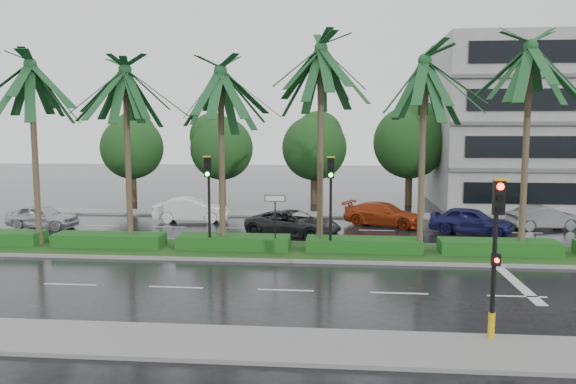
# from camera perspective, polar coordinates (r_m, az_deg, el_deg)

# --- Properties ---
(ground) EXTENTS (120.00, 120.00, 0.00)m
(ground) POSITION_cam_1_polar(r_m,az_deg,el_deg) (25.11, 0.85, -6.70)
(ground) COLOR black
(ground) RESTS_ON ground
(near_sidewalk) EXTENTS (40.00, 2.40, 0.12)m
(near_sidewalk) POSITION_cam_1_polar(r_m,az_deg,el_deg) (15.39, -2.15, -15.25)
(near_sidewalk) COLOR slate
(near_sidewalk) RESTS_ON ground
(far_sidewalk) EXTENTS (40.00, 2.00, 0.12)m
(far_sidewalk) POSITION_cam_1_polar(r_m,az_deg,el_deg) (36.86, 2.27, -2.30)
(far_sidewalk) COLOR slate
(far_sidewalk) RESTS_ON ground
(median) EXTENTS (36.00, 4.00, 0.15)m
(median) POSITION_cam_1_polar(r_m,az_deg,el_deg) (26.06, 1.01, -6.02)
(median) COLOR gray
(median) RESTS_ON ground
(hedge) EXTENTS (35.20, 1.40, 0.60)m
(hedge) POSITION_cam_1_polar(r_m,az_deg,el_deg) (25.99, 1.02, -5.22)
(hedge) COLOR #144717
(hedge) RESTS_ON median
(lane_markings) EXTENTS (34.00, 13.06, 0.01)m
(lane_markings) POSITION_cam_1_polar(r_m,az_deg,el_deg) (24.65, 7.87, -7.00)
(lane_markings) COLOR silver
(lane_markings) RESTS_ON ground
(palm_row) EXTENTS (26.30, 4.20, 9.93)m
(palm_row) POSITION_cam_1_polar(r_m,az_deg,el_deg) (25.67, -1.78, 11.77)
(palm_row) COLOR #443927
(palm_row) RESTS_ON median
(signal_near) EXTENTS (0.34, 0.45, 4.36)m
(signal_near) POSITION_cam_1_polar(r_m,az_deg,el_deg) (15.88, 20.33, -5.75)
(signal_near) COLOR black
(signal_near) RESTS_ON near_sidewalk
(signal_median_left) EXTENTS (0.34, 0.42, 4.36)m
(signal_median_left) POSITION_cam_1_polar(r_m,az_deg,el_deg) (25.50, -8.09, 0.28)
(signal_median_left) COLOR black
(signal_median_left) RESTS_ON median
(signal_median_right) EXTENTS (0.34, 0.42, 4.36)m
(signal_median_right) POSITION_cam_1_polar(r_m,az_deg,el_deg) (24.82, 4.36, 0.16)
(signal_median_right) COLOR black
(signal_median_right) RESTS_ON median
(street_sign) EXTENTS (0.95, 0.09, 2.60)m
(street_sign) POSITION_cam_1_polar(r_m,az_deg,el_deg) (25.27, -1.33, -1.71)
(street_sign) COLOR black
(street_sign) RESTS_ON median
(bg_trees) EXTENTS (33.18, 5.58, 8.06)m
(bg_trees) POSITION_cam_1_polar(r_m,az_deg,el_deg) (41.96, 5.23, 5.22)
(bg_trees) COLOR #362818
(bg_trees) RESTS_ON ground
(building) EXTENTS (16.00, 10.00, 12.00)m
(building) POSITION_cam_1_polar(r_m,az_deg,el_deg) (44.99, 25.05, 6.30)
(building) COLOR gray
(building) RESTS_ON ground
(car_silver) EXTENTS (2.04, 4.19, 1.38)m
(car_silver) POSITION_cam_1_polar(r_m,az_deg,el_deg) (35.00, -23.67, -2.30)
(car_silver) COLOR #B5B6BD
(car_silver) RESTS_ON ground
(car_white) EXTENTS (1.94, 4.60, 1.48)m
(car_white) POSITION_cam_1_polar(r_m,az_deg,el_deg) (34.79, -9.80, -1.80)
(car_white) COLOR white
(car_white) RESTS_ON ground
(car_darkgrey) EXTENTS (3.91, 5.55, 1.41)m
(car_darkgrey) POSITION_cam_1_polar(r_m,az_deg,el_deg) (29.60, 0.57, -3.26)
(car_darkgrey) COLOR #242427
(car_darkgrey) RESTS_ON ground
(car_red) EXTENTS (3.62, 5.09, 1.37)m
(car_red) POSITION_cam_1_polar(r_m,az_deg,el_deg) (33.44, 9.70, -2.23)
(car_red) COLOR #A53512
(car_red) RESTS_ON ground
(car_blue) EXTENTS (3.26, 4.66, 1.47)m
(car_blue) POSITION_cam_1_polar(r_m,az_deg,el_deg) (31.94, 18.09, -2.79)
(car_blue) COLOR navy
(car_blue) RESTS_ON ground
(car_grey) EXTENTS (2.10, 4.23, 1.33)m
(car_grey) POSITION_cam_1_polar(r_m,az_deg,el_deg) (35.00, 24.61, -2.38)
(car_grey) COLOR #535758
(car_grey) RESTS_ON ground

